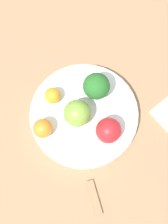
{
  "coord_description": "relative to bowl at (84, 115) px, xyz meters",
  "views": [
    {
      "loc": [
        -0.19,
        0.12,
        0.75
      ],
      "look_at": [
        0.0,
        0.0,
        0.06
      ],
      "focal_mm": 50.0,
      "sensor_mm": 36.0,
      "label": 1
    }
  ],
  "objects": [
    {
      "name": "ground_plane",
      "position": [
        0.0,
        0.0,
        -0.03
      ],
      "size": [
        6.0,
        6.0,
        0.0
      ],
      "primitive_type": "plane",
      "color": "gray"
    },
    {
      "name": "table_surface",
      "position": [
        0.0,
        0.0,
        -0.02
      ],
      "size": [
        1.2,
        1.2,
        0.02
      ],
      "color": "#936D4C",
      "rests_on": "ground_plane"
    },
    {
      "name": "bowl",
      "position": [
        0.0,
        0.0,
        0.0
      ],
      "size": [
        0.26,
        0.26,
        0.03
      ],
      "color": "white",
      "rests_on": "table_surface"
    },
    {
      "name": "broccoli",
      "position": [
        0.03,
        -0.05,
        0.06
      ],
      "size": [
        0.06,
        0.06,
        0.08
      ],
      "color": "#99C17A",
      "rests_on": "bowl"
    },
    {
      "name": "apple_red",
      "position": [
        -0.0,
        0.02,
        0.05
      ],
      "size": [
        0.06,
        0.06,
        0.06
      ],
      "color": "olive",
      "rests_on": "bowl"
    },
    {
      "name": "apple_green",
      "position": [
        -0.07,
        -0.02,
        0.04
      ],
      "size": [
        0.06,
        0.06,
        0.06
      ],
      "color": "red",
      "rests_on": "bowl"
    },
    {
      "name": "orange_front",
      "position": [
        0.07,
        0.04,
        0.03
      ],
      "size": [
        0.04,
        0.04,
        0.04
      ],
      "color": "orange",
      "rests_on": "bowl"
    },
    {
      "name": "orange_back",
      "position": [
        0.02,
        0.1,
        0.04
      ],
      "size": [
        0.04,
        0.04,
        0.04
      ],
      "color": "orange",
      "rests_on": "bowl"
    },
    {
      "name": "spoon",
      "position": [
        -0.17,
        0.09,
        -0.01
      ],
      "size": [
        0.08,
        0.04,
        0.01
      ],
      "color": "olive",
      "rests_on": "table_surface"
    }
  ]
}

